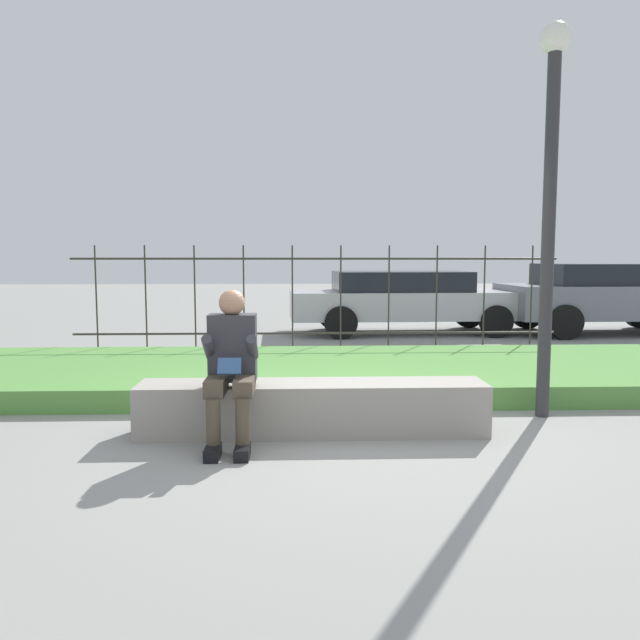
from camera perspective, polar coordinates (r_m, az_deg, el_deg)
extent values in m
plane|color=gray|center=(5.41, 1.16, -10.26)|extent=(60.00, 60.00, 0.00)
cube|color=gray|center=(5.35, -0.69, -8.03)|extent=(2.94, 0.50, 0.44)
cube|color=slate|center=(5.39, -0.69, -9.87)|extent=(2.82, 0.46, 0.08)
cube|color=black|center=(4.81, -9.79, -11.84)|extent=(0.11, 0.26, 0.09)
cylinder|color=#4C4233|center=(4.81, -9.73, -9.15)|extent=(0.11, 0.11, 0.35)
cube|color=#4C4233|center=(4.96, -9.46, -5.92)|extent=(0.15, 0.42, 0.13)
cube|color=black|center=(4.79, -7.12, -11.89)|extent=(0.11, 0.26, 0.09)
cylinder|color=#4C4233|center=(4.78, -7.09, -9.18)|extent=(0.11, 0.11, 0.35)
cube|color=#4C4233|center=(4.93, -6.91, -5.94)|extent=(0.15, 0.42, 0.13)
cube|color=#333338|center=(5.10, -7.99, -2.49)|extent=(0.38, 0.24, 0.54)
sphere|color=tan|center=(5.04, -8.07, 1.58)|extent=(0.21, 0.21, 0.21)
cylinder|color=#333338|center=(4.96, -10.14, -2.52)|extent=(0.08, 0.29, 0.24)
cylinder|color=#333338|center=(4.93, -6.20, -2.52)|extent=(0.08, 0.29, 0.24)
cube|color=#335689|center=(4.87, -8.28, -4.21)|extent=(0.18, 0.09, 0.13)
cube|color=#569342|center=(7.49, 0.21, -4.84)|extent=(9.37, 2.93, 0.23)
cylinder|color=#332D28|center=(9.54, -0.31, -1.22)|extent=(7.37, 0.03, 0.03)
cylinder|color=#332D28|center=(9.47, -0.31, 5.63)|extent=(7.37, 0.03, 0.03)
cylinder|color=#332D28|center=(9.96, -19.76, 1.64)|extent=(0.02, 0.02, 1.67)
cylinder|color=#332D28|center=(9.76, -15.63, 1.68)|extent=(0.02, 0.02, 1.67)
cylinder|color=#332D28|center=(9.61, -11.36, 1.73)|extent=(0.02, 0.02, 1.67)
cylinder|color=#332D28|center=(9.52, -6.98, 1.76)|extent=(0.02, 0.02, 1.67)
cylinder|color=#332D28|center=(9.49, -2.54, 1.78)|extent=(0.02, 0.02, 1.67)
cylinder|color=#332D28|center=(9.51, 1.91, 1.79)|extent=(0.02, 0.02, 1.67)
cylinder|color=#332D28|center=(9.59, 6.30, 1.80)|extent=(0.02, 0.02, 1.67)
cylinder|color=#332D28|center=(9.73, 10.60, 1.79)|extent=(0.02, 0.02, 1.67)
cylinder|color=#332D28|center=(9.92, 14.76, 1.77)|extent=(0.02, 0.02, 1.67)
cylinder|color=#332D28|center=(10.15, 18.74, 1.74)|extent=(0.02, 0.02, 1.67)
cube|color=slate|center=(13.48, 24.69, 1.60)|extent=(3.98, 1.90, 0.64)
cube|color=black|center=(13.39, 24.18, 3.85)|extent=(2.20, 1.65, 0.41)
cylinder|color=black|center=(14.88, 27.20, 0.60)|extent=(0.64, 0.21, 0.64)
cylinder|color=black|center=(12.17, 21.49, -0.18)|extent=(0.64, 0.21, 0.64)
cylinder|color=black|center=(13.81, 18.40, 0.59)|extent=(0.64, 0.21, 0.64)
cube|color=#B7B7BC|center=(12.42, 8.20, 1.44)|extent=(4.76, 1.86, 0.53)
cube|color=black|center=(12.36, 7.38, 3.55)|extent=(2.64, 1.58, 0.38)
cylinder|color=black|center=(12.07, 15.81, -0.12)|extent=(0.61, 0.22, 0.61)
cylinder|color=black|center=(13.62, 13.43, 0.59)|extent=(0.61, 0.22, 0.61)
cylinder|color=black|center=(11.40, 1.91, -0.23)|extent=(0.61, 0.22, 0.61)
cylinder|color=black|center=(13.04, 1.13, 0.52)|extent=(0.61, 0.22, 0.61)
cylinder|color=#2D2D30|center=(6.13, 20.14, 7.12)|extent=(0.12, 0.12, 3.35)
sphere|color=white|center=(6.43, 20.73, 22.99)|extent=(0.28, 0.28, 0.28)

